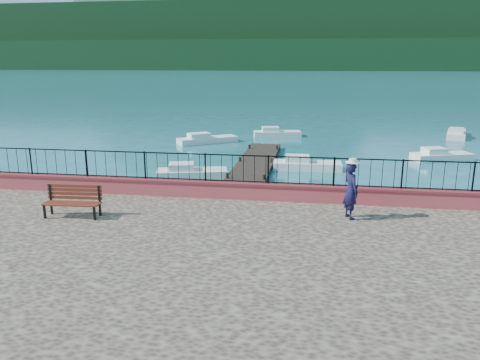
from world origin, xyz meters
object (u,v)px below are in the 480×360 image
(boat_4, at_px, (277,131))
(boat_5, at_px, (457,132))
(boat_2, at_px, (442,154))
(park_bench, at_px, (73,208))
(boat_3, at_px, (207,138))
(boat_1, at_px, (307,162))
(boat_0, at_px, (192,170))
(person, at_px, (351,191))

(boat_4, height_order, boat_5, same)
(boat_2, bearing_deg, boat_5, 51.45)
(park_bench, bearing_deg, boat_3, 87.98)
(park_bench, distance_m, boat_1, 14.67)
(boat_1, distance_m, boat_3, 10.55)
(boat_0, height_order, boat_3, same)
(boat_2, height_order, boat_3, same)
(boat_2, bearing_deg, park_bench, -150.73)
(boat_2, bearing_deg, boat_1, -173.49)
(boat_0, distance_m, boat_4, 14.56)
(person, distance_m, boat_3, 21.21)
(boat_2, distance_m, boat_5, 10.17)
(park_bench, distance_m, boat_3, 20.43)
(park_bench, bearing_deg, boat_5, 51.69)
(person, xyz_separation_m, boat_4, (-3.97, 23.04, -1.67))
(park_bench, xyz_separation_m, boat_2, (15.01, 16.63, -1.09))
(park_bench, height_order, boat_3, park_bench)
(boat_2, xyz_separation_m, boat_4, (-10.58, 7.58, 0.00))
(park_bench, xyz_separation_m, boat_4, (4.43, 24.21, -1.09))
(boat_0, bearing_deg, boat_1, 11.98)
(boat_1, relative_size, boat_4, 1.01)
(person, height_order, boat_2, person)
(boat_3, distance_m, boat_4, 6.15)
(boat_3, height_order, boat_5, same)
(park_bench, distance_m, boat_5, 32.07)
(person, height_order, boat_0, person)
(boat_0, bearing_deg, boat_5, 29.17)
(boat_3, relative_size, boat_5, 1.03)
(boat_2, bearing_deg, boat_3, 147.58)
(park_bench, bearing_deg, boat_1, 58.38)
(person, relative_size, boat_4, 0.47)
(boat_2, relative_size, boat_5, 0.84)
(boat_0, relative_size, boat_2, 1.00)
(boat_5, bearing_deg, person, 174.50)
(boat_1, relative_size, boat_3, 0.85)
(person, relative_size, boat_1, 0.47)
(person, height_order, boat_4, person)
(boat_0, distance_m, boat_1, 6.49)
(park_bench, bearing_deg, person, 4.79)
(boat_4, bearing_deg, boat_1, -88.69)
(boat_3, bearing_deg, boat_5, -17.68)
(boat_1, bearing_deg, boat_0, -155.87)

